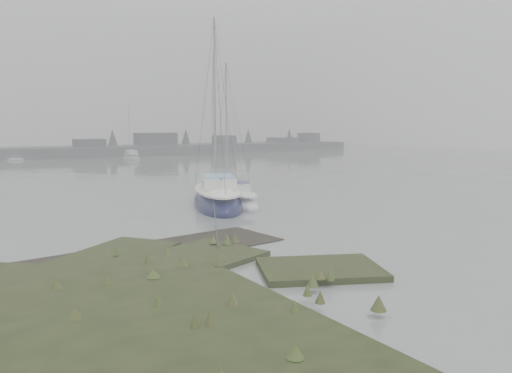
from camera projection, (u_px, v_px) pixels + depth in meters
name	position (u px, v px, depth m)	size (l,w,h in m)	color
ground	(66.00, 180.00, 39.80)	(160.00, 160.00, 0.00)	slate
far_shoreline	(194.00, 148.00, 80.78)	(60.00, 8.00, 4.15)	#4C4F51
sailboat_main	(218.00, 200.00, 26.89)	(5.33, 8.11, 10.91)	#0F1339
sailboat_white	(232.00, 200.00, 27.55)	(2.82, 6.16, 8.37)	silver
sailboat_far_b	(131.00, 157.00, 66.27)	(2.22, 5.49, 7.56)	#A1A5A9
sailboat_far_c	(4.00, 159.00, 63.16)	(5.52, 3.00, 7.42)	silver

